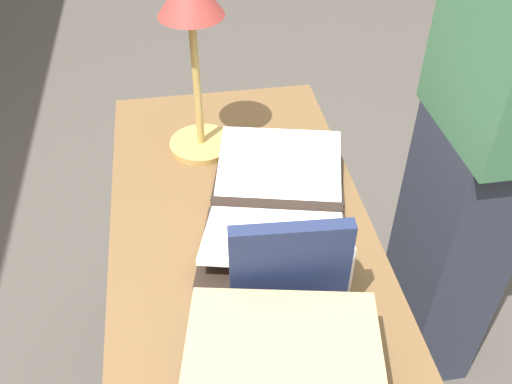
% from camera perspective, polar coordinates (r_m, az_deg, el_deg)
% --- Properties ---
extents(reading_desk, '(1.15, 0.55, 0.77)m').
position_cam_1_polar(reading_desk, '(1.30, -1.20, -8.70)').
color(reading_desk, brown).
rests_on(reading_desk, ground_plane).
extents(open_book, '(0.53, 0.40, 0.06)m').
position_cam_1_polar(open_book, '(1.24, 2.10, -1.10)').
color(open_book, black).
rests_on(open_book, reading_desk).
extents(book_stack_tall, '(0.25, 0.32, 0.14)m').
position_cam_1_polar(book_stack_tall, '(0.92, 2.61, -17.41)').
color(book_stack_tall, slate).
rests_on(book_stack_tall, reading_desk).
extents(book_standing_upright, '(0.04, 0.20, 0.23)m').
position_cam_1_polar(book_standing_upright, '(0.96, 3.35, -8.46)').
color(book_standing_upright, '#1E284C').
rests_on(book_standing_upright, reading_desk).
extents(reading_lamp, '(0.16, 0.16, 0.44)m').
position_cam_1_polar(reading_lamp, '(1.27, -6.41, 16.41)').
color(reading_lamp, tan).
rests_on(reading_lamp, reading_desk).
extents(coffee_mug, '(0.11, 0.08, 0.10)m').
position_cam_1_polar(coffee_mug, '(1.07, 7.52, -7.54)').
color(coffee_mug, white).
rests_on(coffee_mug, reading_desk).
extents(person_reader, '(0.36, 0.22, 1.78)m').
position_cam_1_polar(person_reader, '(1.43, 22.19, 6.81)').
color(person_reader, '#2D3342').
rests_on(person_reader, ground_plane).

